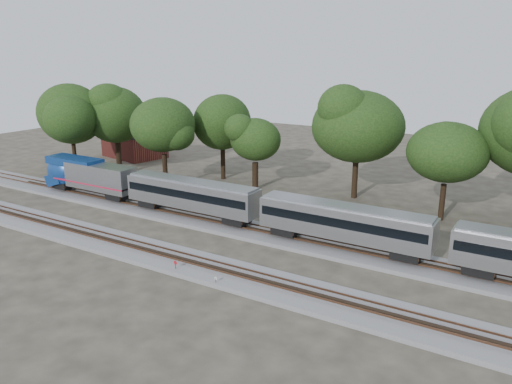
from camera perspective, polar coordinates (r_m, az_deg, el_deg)
ground at (r=50.38m, az=-8.07°, el=-5.82°), size 160.00×160.00×0.00m
track_far at (r=54.76m, az=-4.13°, el=-3.67°), size 160.00×5.00×0.73m
track_near at (r=47.52m, az=-11.14°, el=-7.06°), size 160.00×5.00×0.73m
train at (r=47.39m, az=10.15°, el=-3.32°), size 86.76×2.99×4.40m
switch_stand_red at (r=43.80m, az=-9.20°, el=-8.27°), size 0.36×0.10×1.13m
switch_stand_white at (r=41.07m, az=-4.63°, el=-10.04°), size 0.28×0.08×0.89m
switch_lever at (r=42.39m, az=-4.56°, el=-9.80°), size 0.57×0.44×0.30m
brick_building at (r=92.57m, az=-13.74°, el=5.49°), size 11.80×9.39×5.05m
tree_0 at (r=79.95m, az=-20.45°, el=8.36°), size 9.58×9.58×13.51m
tree_1 at (r=78.78m, az=-15.75°, el=8.47°), size 9.32×9.32×13.13m
tree_2 at (r=69.07m, az=-10.60°, el=7.55°), size 8.98×8.98×12.66m
tree_3 at (r=73.30m, az=-3.88°, el=7.96°), size 8.61×8.61×12.15m
tree_4 at (r=67.57m, az=-0.09°, el=6.01°), size 7.06×7.06×9.96m
tree_5 at (r=64.36m, az=11.55°, el=7.33°), size 9.45×9.45×13.33m
tree_6 at (r=58.39m, az=21.03°, el=4.26°), size 7.94×7.94×11.19m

